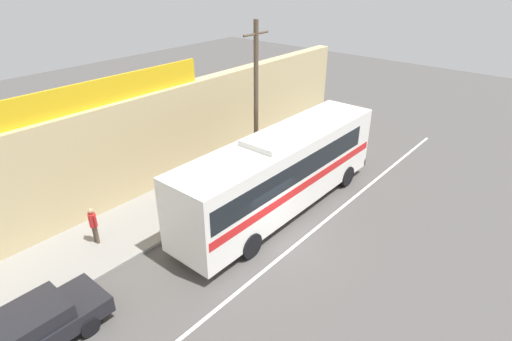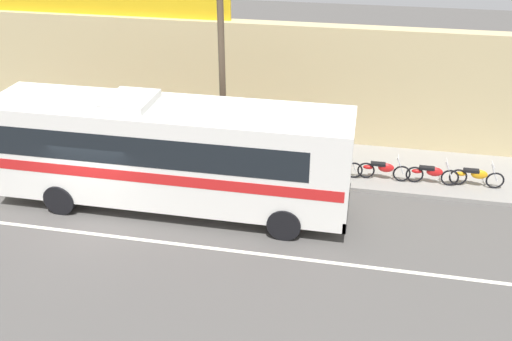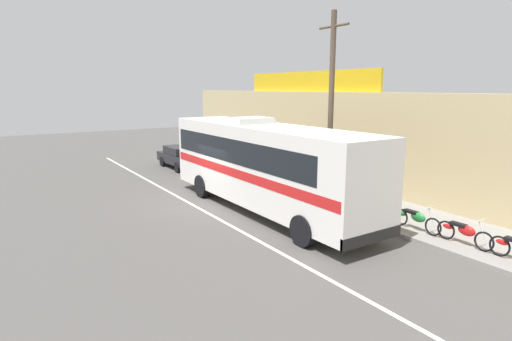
# 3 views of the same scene
# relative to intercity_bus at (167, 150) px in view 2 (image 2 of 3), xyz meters

# --- Properties ---
(ground_plane) EXTENTS (70.00, 70.00, 0.00)m
(ground_plane) POSITION_rel_intercity_bus_xyz_m (-2.14, -1.30, -2.07)
(ground_plane) COLOR #4F4C49
(sidewalk_slab) EXTENTS (30.00, 3.60, 0.14)m
(sidewalk_slab) POSITION_rel_intercity_bus_xyz_m (-2.14, 3.90, -2.00)
(sidewalk_slab) COLOR gray
(sidewalk_slab) RESTS_ON ground_plane
(storefront_facade) EXTENTS (30.00, 0.70, 4.80)m
(storefront_facade) POSITION_rel_intercity_bus_xyz_m (-2.14, 6.05, 0.33)
(storefront_facade) COLOR tan
(storefront_facade) RESTS_ON ground_plane
(storefront_billboard) EXTENTS (10.63, 0.12, 1.10)m
(storefront_billboard) POSITION_rel_intercity_bus_xyz_m (-4.62, 6.05, 3.28)
(storefront_billboard) COLOR gold
(storefront_billboard) RESTS_ON storefront_facade
(road_center_stripe) EXTENTS (30.00, 0.14, 0.01)m
(road_center_stripe) POSITION_rel_intercity_bus_xyz_m (-2.14, -2.10, -2.06)
(road_center_stripe) COLOR silver
(road_center_stripe) RESTS_ON ground_plane
(intercity_bus) EXTENTS (11.52, 2.63, 3.78)m
(intercity_bus) POSITION_rel_intercity_bus_xyz_m (0.00, 0.00, 0.00)
(intercity_bus) COLOR white
(intercity_bus) RESTS_ON ground_plane
(utility_pole) EXTENTS (1.60, 0.22, 7.81)m
(utility_pole) POSITION_rel_intercity_bus_xyz_m (1.24, 2.45, 2.12)
(utility_pole) COLOR brown
(utility_pole) RESTS_ON sidewalk_slab
(motorcycle_purple) EXTENTS (1.82, 0.56, 0.94)m
(motorcycle_purple) POSITION_rel_intercity_bus_xyz_m (8.60, 2.94, -1.50)
(motorcycle_purple) COLOR black
(motorcycle_purple) RESTS_ON sidewalk_slab
(motorcycle_orange) EXTENTS (1.93, 0.56, 0.94)m
(motorcycle_orange) POSITION_rel_intercity_bus_xyz_m (5.23, 2.85, -1.50)
(motorcycle_orange) COLOR black
(motorcycle_orange) RESTS_ON sidewalk_slab
(motorcycle_green) EXTENTS (1.87, 0.56, 0.94)m
(motorcycle_green) POSITION_rel_intercity_bus_xyz_m (6.93, 2.91, -1.50)
(motorcycle_green) COLOR black
(motorcycle_green) RESTS_ON sidewalk_slab
(motorcycle_blue) EXTENTS (1.85, 0.56, 0.94)m
(motorcycle_blue) POSITION_rel_intercity_bus_xyz_m (10.11, 3.04, -1.50)
(motorcycle_blue) COLOR black
(motorcycle_blue) RESTS_ON sidewalk_slab
(pedestrian_far_right) EXTENTS (0.30, 0.48, 1.57)m
(pedestrian_far_right) POSITION_rel_intercity_bus_xyz_m (-6.80, 4.00, -1.02)
(pedestrian_far_right) COLOR brown
(pedestrian_far_right) RESTS_ON sidewalk_slab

